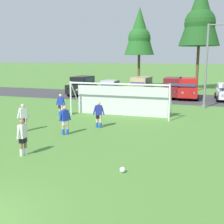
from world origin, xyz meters
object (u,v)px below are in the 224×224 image
object	(u,v)px
parked_car_slot_left	(110,88)
parked_car_slot_center_right	(188,88)
player_striker_near	(65,120)
player_midfield_center	(99,115)
street_lamp	(209,65)
player_winger_left	(23,137)
player_defender_far	(61,105)
player_winger_right	(23,118)
parked_car_slot_center	(173,87)
parked_car_slot_far_left	(82,85)
parked_car_slot_center_left	(141,86)
soccer_ball	(123,170)
soccer_goal	(120,99)

from	to	relation	value
parked_car_slot_left	parked_car_slot_center_right	xyz separation A→B (m)	(8.75, -0.10, 0.24)
parked_car_slot_center_right	player_striker_near	bearing A→B (deg)	-108.01
player_midfield_center	street_lamp	xyz separation A→B (m)	(6.31, 9.44, 2.82)
player_winger_left	street_lamp	bearing A→B (deg)	63.38
player_defender_far	player_winger_right	xyz separation A→B (m)	(0.15, -4.84, 0.00)
parked_car_slot_left	parked_car_slot_center	size ratio (longest dim) A/B	0.91
player_defender_far	parked_car_slot_center	world-z (taller)	parked_car_slot_center
parked_car_slot_far_left	parked_car_slot_center	size ratio (longest dim) A/B	1.01
parked_car_slot_far_left	parked_car_slot_center_left	world-z (taller)	same
player_striker_near	parked_car_slot_center_left	size ratio (longest dim) A/B	0.35
player_winger_right	parked_car_slot_center	bearing A→B (deg)	69.19
parked_car_slot_center_right	street_lamp	distance (m)	6.44
parked_car_slot_far_left	parked_car_slot_left	bearing A→B (deg)	16.16
soccer_ball	parked_car_slot_center	world-z (taller)	parked_car_slot_center
player_striker_near	parked_car_slot_left	bearing A→B (deg)	100.36
player_midfield_center	player_defender_far	bearing A→B (deg)	147.27
player_winger_left	player_defender_far	bearing A→B (deg)	107.42
parked_car_slot_far_left	parked_car_slot_center	distance (m)	10.29
soccer_goal	parked_car_slot_center	world-z (taller)	soccer_goal
soccer_ball	player_winger_left	distance (m)	4.82
player_defender_far	soccer_ball	bearing A→B (deg)	-50.50
parked_car_slot_center_right	street_lamp	world-z (taller)	street_lamp
soccer_ball	soccer_goal	size ratio (longest dim) A/B	0.03
player_winger_left	player_winger_right	distance (m)	4.37
soccer_goal	parked_car_slot_center_right	world-z (taller)	soccer_goal
parked_car_slot_left	street_lamp	distance (m)	12.41
soccer_ball	street_lamp	size ratio (longest dim) A/B	0.03
player_defender_far	player_winger_right	world-z (taller)	same
player_striker_near	parked_car_slot_center	size ratio (longest dim) A/B	0.35
parked_car_slot_center_right	street_lamp	size ratio (longest dim) A/B	0.67
parked_car_slot_left	player_striker_near	bearing A→B (deg)	-79.64
parked_car_slot_center_left	parked_car_slot_center	distance (m)	3.55
player_midfield_center	parked_car_slot_center_left	bearing A→B (deg)	92.79
soccer_ball	player_winger_left	xyz separation A→B (m)	(-4.74, 0.53, 0.71)
player_striker_near	player_winger_left	distance (m)	3.71
parked_car_slot_center	player_defender_far	bearing A→B (deg)	-118.24
parked_car_slot_center	player_winger_right	bearing A→B (deg)	-110.81
parked_car_slot_center_left	parked_car_slot_center	bearing A→B (deg)	-3.73
soccer_ball	parked_car_slot_far_left	size ratio (longest dim) A/B	0.05
player_striker_near	street_lamp	xyz separation A→B (m)	(7.51, 11.58, 2.82)
player_midfield_center	parked_car_slot_left	xyz separation A→B (m)	(-4.37, 15.13, 0.05)
player_defender_far	parked_car_slot_far_left	bearing A→B (deg)	106.52
parked_car_slot_far_left	street_lamp	distance (m)	14.80
player_winger_right	parked_car_slot_center_right	xyz separation A→B (m)	(8.23, 17.30, 0.29)
street_lamp	parked_car_slot_far_left	bearing A→B (deg)	160.78
player_striker_near	street_lamp	distance (m)	14.09
player_winger_left	parked_car_slot_center_left	distance (m)	21.30
parked_car_slot_far_left	street_lamp	world-z (taller)	street_lamp
player_defender_far	player_winger_right	size ratio (longest dim) A/B	1.00
parked_car_slot_center	street_lamp	xyz separation A→B (m)	(3.52, -5.77, 2.53)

